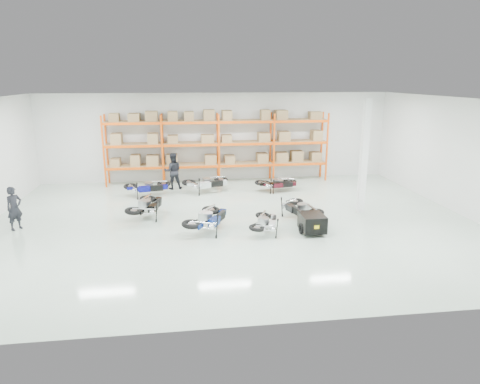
{
  "coord_description": "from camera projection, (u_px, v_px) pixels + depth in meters",
  "views": [
    {
      "loc": [
        -1.73,
        -15.14,
        5.24
      ],
      "look_at": [
        0.29,
        0.16,
        1.1
      ],
      "focal_mm": 32.0,
      "sensor_mm": 36.0,
      "label": 1
    }
  ],
  "objects": [
    {
      "name": "moto_back_c",
      "position": [
        276.0,
        181.0,
        20.28
      ],
      "size": [
        1.81,
        1.18,
        1.08
      ],
      "primitive_type": null,
      "rotation": [
        0.0,
        -0.09,
        1.8
      ],
      "color": "black",
      "rests_on": "ground"
    },
    {
      "name": "moto_back_d",
      "position": [
        280.0,
        181.0,
        20.25
      ],
      "size": [
        1.66,
        0.97,
        1.03
      ],
      "primitive_type": null,
      "rotation": [
        0.0,
        -0.09,
        1.69
      ],
      "color": "#410D16",
      "rests_on": "ground"
    },
    {
      "name": "moto_back_b",
      "position": [
        207.0,
        180.0,
        20.05
      ],
      "size": [
        2.11,
        1.43,
        1.25
      ],
      "primitive_type": null,
      "rotation": [
        0.0,
        -0.09,
        1.84
      ],
      "color": "silver",
      "rests_on": "ground"
    },
    {
      "name": "moto_silver_left",
      "position": [
        266.0,
        219.0,
        14.78
      ],
      "size": [
        1.28,
        1.79,
        1.05
      ],
      "primitive_type": null,
      "rotation": [
        0.0,
        -0.09,
        2.81
      ],
      "color": "silver",
      "rests_on": "ground"
    },
    {
      "name": "person_back",
      "position": [
        173.0,
        171.0,
        20.58
      ],
      "size": [
        0.92,
        0.75,
        1.77
      ],
      "primitive_type": "imported",
      "rotation": [
        0.0,
        0.0,
        3.24
      ],
      "color": "black",
      "rests_on": "ground"
    },
    {
      "name": "person_left",
      "position": [
        14.0,
        208.0,
        15.07
      ],
      "size": [
        0.65,
        0.68,
        1.56
      ],
      "primitive_type": "imported",
      "rotation": [
        0.0,
        0.0,
        0.9
      ],
      "color": "black",
      "rests_on": "ground"
    },
    {
      "name": "structural_column",
      "position": [
        364.0,
        157.0,
        16.63
      ],
      "size": [
        0.25,
        0.25,
        4.5
      ],
      "primitive_type": "cube",
      "color": "white",
      "rests_on": "ground"
    },
    {
      "name": "room",
      "position": [
        233.0,
        163.0,
        15.49
      ],
      "size": [
        18.0,
        18.0,
        18.0
      ],
      "color": "#B7CCBA",
      "rests_on": "ground"
    },
    {
      "name": "moto_back_a",
      "position": [
        148.0,
        184.0,
        19.41
      ],
      "size": [
        1.94,
        1.2,
        1.18
      ],
      "primitive_type": null,
      "rotation": [
        0.0,
        -0.09,
        1.75
      ],
      "color": "navy",
      "rests_on": "ground"
    },
    {
      "name": "moto_black_far_left",
      "position": [
        147.0,
        202.0,
        16.44
      ],
      "size": [
        1.42,
        2.13,
        1.27
      ],
      "primitive_type": null,
      "rotation": [
        0.0,
        -0.09,
        2.89
      ],
      "color": "black",
      "rests_on": "ground"
    },
    {
      "name": "pallet_rack",
      "position": [
        218.0,
        138.0,
        21.66
      ],
      "size": [
        11.28,
        0.98,
        3.62
      ],
      "color": "#ED520C",
      "rests_on": "ground"
    },
    {
      "name": "moto_blue_centre",
      "position": [
        208.0,
        215.0,
        14.91
      ],
      "size": [
        1.79,
        2.24,
        1.3
      ],
      "primitive_type": null,
      "rotation": [
        0.0,
        -0.09,
        2.68
      ],
      "color": "#081B54",
      "rests_on": "ground"
    },
    {
      "name": "moto_touring_right",
      "position": [
        300.0,
        205.0,
        16.22
      ],
      "size": [
        1.33,
        2.0,
        1.19
      ],
      "primitive_type": null,
      "rotation": [
        0.0,
        -0.09,
        0.25
      ],
      "color": "black",
      "rests_on": "ground"
    },
    {
      "name": "trailer",
      "position": [
        312.0,
        223.0,
        14.73
      ],
      "size": [
        0.88,
        1.66,
        0.69
      ],
      "rotation": [
        0.0,
        0.0,
        0.01
      ],
      "color": "black",
      "rests_on": "ground"
    }
  ]
}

